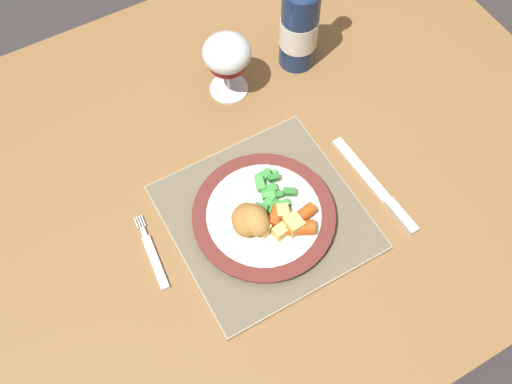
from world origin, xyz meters
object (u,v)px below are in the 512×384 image
(dining_table, at_px, (251,192))
(dinner_plate, at_px, (264,216))
(table_knife, at_px, (381,192))
(fork, at_px, (153,257))
(wine_glass, at_px, (227,55))
(bottle, at_px, (300,20))

(dining_table, bearing_deg, dinner_plate, -108.26)
(table_knife, bearing_deg, dining_table, 136.55)
(fork, bearing_deg, table_knife, -12.19)
(dining_table, relative_size, table_knife, 5.58)
(table_knife, bearing_deg, dinner_plate, 165.11)
(wine_glass, xyz_separation_m, bottle, (0.15, -0.00, 0.01))
(dinner_plate, relative_size, wine_glass, 1.80)
(dinner_plate, bearing_deg, dining_table, 71.74)
(dinner_plate, xyz_separation_m, fork, (-0.18, 0.03, -0.01))
(fork, bearing_deg, dining_table, 18.39)
(dining_table, bearing_deg, bottle, 40.64)
(dinner_plate, bearing_deg, bottle, 49.75)
(dining_table, xyz_separation_m, fork, (-0.22, -0.07, 0.10))
(fork, bearing_deg, dinner_plate, -9.24)
(dining_table, distance_m, dinner_plate, 0.15)
(dining_table, height_order, bottle, bottle)
(wine_glass, bearing_deg, fork, -137.84)
(table_knife, height_order, wine_glass, wine_glass)
(table_knife, relative_size, bottle, 0.77)
(fork, distance_m, bottle, 0.49)
(table_knife, xyz_separation_m, wine_glass, (-0.12, 0.32, 0.09))
(fork, xyz_separation_m, table_knife, (0.38, -0.08, 0.00))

